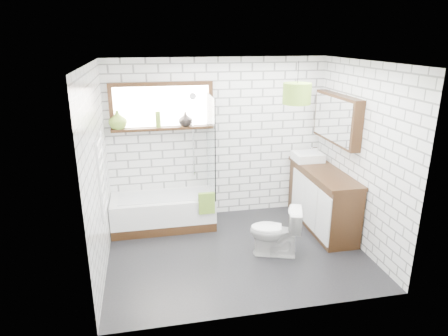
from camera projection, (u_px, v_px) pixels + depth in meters
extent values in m
cube|color=black|center=(236.00, 252.00, 5.44)|extent=(3.40, 2.60, 0.01)
cube|color=white|center=(239.00, 62.00, 4.65)|extent=(3.40, 2.60, 0.01)
cube|color=white|center=(218.00, 139.00, 6.26)|extent=(3.40, 0.01, 2.50)
cube|color=white|center=(269.00, 205.00, 3.83)|extent=(3.40, 0.01, 2.50)
cube|color=white|center=(97.00, 173.00, 4.72)|extent=(0.01, 2.60, 2.50)
cube|color=white|center=(361.00, 157.00, 5.37)|extent=(0.01, 2.60, 2.50)
cube|color=black|center=(162.00, 107.00, 5.88)|extent=(1.52, 0.16, 0.68)
cube|color=white|center=(102.00, 177.00, 4.75)|extent=(0.06, 0.52, 1.00)
cube|color=black|center=(337.00, 119.00, 5.78)|extent=(0.16, 1.20, 0.70)
cylinder|color=silver|center=(193.00, 135.00, 6.11)|extent=(0.02, 0.02, 1.30)
cube|color=white|center=(163.00, 211.00, 6.08)|extent=(1.53, 0.68, 0.50)
cube|color=white|center=(211.00, 146.00, 5.91)|extent=(0.02, 0.72, 1.50)
cube|color=olive|center=(207.00, 203.00, 5.81)|extent=(0.23, 0.06, 0.32)
cube|color=tan|center=(207.00, 203.00, 5.81)|extent=(0.18, 0.05, 0.24)
cube|color=black|center=(322.00, 199.00, 6.03)|extent=(0.51, 1.59, 0.91)
cube|color=white|center=(308.00, 157.00, 6.32)|extent=(0.44, 0.38, 0.13)
cylinder|color=silver|center=(317.00, 152.00, 6.33)|extent=(0.04, 0.04, 0.17)
imported|color=white|center=(275.00, 231.00, 5.27)|extent=(0.57, 0.75, 0.68)
imported|color=olive|center=(118.00, 121.00, 5.79)|extent=(0.35, 0.35, 0.27)
imported|color=black|center=(185.00, 120.00, 5.99)|extent=(0.26, 0.26, 0.21)
cylinder|color=olive|center=(158.00, 121.00, 5.91)|extent=(0.10, 0.10, 0.23)
cylinder|color=olive|center=(297.00, 94.00, 5.04)|extent=(0.36, 0.36, 0.26)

